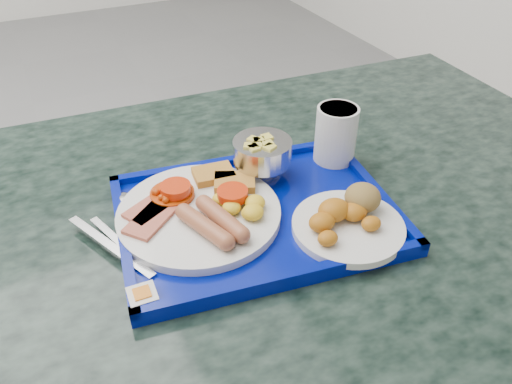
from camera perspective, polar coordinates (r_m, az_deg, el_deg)
table at (r=0.95m, az=1.66°, el=-11.25°), size 1.35×0.94×0.82m
tray at (r=0.77m, az=-0.00°, el=-2.70°), size 0.45×0.36×0.02m
main_plate at (r=0.76m, az=-6.05°, el=-1.96°), size 0.25×0.25×0.04m
bread_plate at (r=0.75m, az=10.54°, el=-2.93°), size 0.17×0.17×0.05m
fruit_bowl at (r=0.83m, az=0.71°, el=4.55°), size 0.10×0.10×0.07m
juice_cup at (r=0.88m, az=9.13°, el=6.73°), size 0.07×0.07×0.10m
spoon at (r=0.79m, az=-14.97°, el=-2.16°), size 0.08×0.18×0.01m
knife at (r=0.74m, az=-16.33°, el=-5.93°), size 0.09×0.17×0.00m
jam_packet at (r=0.65m, az=-12.84°, el=-11.55°), size 0.04×0.04×0.01m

